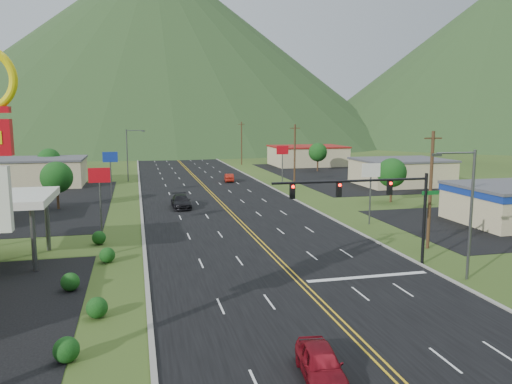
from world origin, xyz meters
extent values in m
plane|color=#283D16|center=(0.00, 0.00, 0.00)|extent=(500.00, 500.00, 0.00)
cube|color=black|center=(0.00, 0.00, 0.00)|extent=(20.00, 460.00, 0.04)
cylinder|color=black|center=(10.50, 14.00, 3.50)|extent=(0.24, 0.24, 7.00)
cylinder|color=black|center=(4.50, 14.00, 6.60)|extent=(12.00, 0.18, 0.18)
cube|color=#0C591E|center=(10.90, 14.00, 5.50)|extent=(1.40, 0.06, 0.30)
cube|color=black|center=(7.50, 14.00, 6.00)|extent=(0.35, 0.28, 1.05)
sphere|color=#FF0C05|center=(7.50, 13.82, 6.35)|extent=(0.22, 0.22, 0.22)
cube|color=black|center=(3.50, 14.00, 6.00)|extent=(0.35, 0.28, 1.05)
sphere|color=#FF0C05|center=(3.50, 13.82, 6.35)|extent=(0.22, 0.22, 0.22)
cube|color=black|center=(0.00, 14.00, 6.00)|extent=(0.35, 0.28, 1.05)
sphere|color=#FF0C05|center=(0.00, 13.82, 6.35)|extent=(0.22, 0.22, 0.22)
cylinder|color=#59595E|center=(11.50, 10.00, 4.50)|extent=(0.20, 0.20, 9.00)
cylinder|color=#59595E|center=(10.06, 10.00, 8.80)|extent=(2.88, 0.12, 0.12)
cube|color=#59595E|center=(8.62, 10.00, 8.70)|extent=(0.60, 0.25, 0.18)
cylinder|color=#59595E|center=(-12.00, 70.00, 4.50)|extent=(0.20, 0.20, 9.00)
cylinder|color=#59595E|center=(-10.56, 70.00, 8.80)|extent=(2.88, 0.12, 0.12)
cube|color=#59595E|center=(-9.12, 70.00, 8.70)|extent=(0.60, 0.25, 0.18)
cylinder|color=#59595E|center=(-18.00, 19.00, 2.50)|extent=(0.36, 0.36, 5.00)
cylinder|color=#59595E|center=(-18.00, 25.00, 2.50)|extent=(0.36, 0.36, 5.00)
cube|color=beige|center=(-28.00, 68.00, 2.10)|extent=(18.00, 11.00, 4.20)
cube|color=#4C4C51|center=(-28.00, 68.00, 4.35)|extent=(18.40, 11.40, 0.30)
cube|color=beige|center=(32.00, 55.00, 2.00)|extent=(14.00, 11.00, 4.00)
cube|color=#4C4C51|center=(32.00, 55.00, 4.15)|extent=(14.40, 11.40, 0.30)
cube|color=beige|center=(28.00, 90.00, 2.10)|extent=(16.00, 12.00, 4.20)
cube|color=maroon|center=(28.00, 90.00, 4.35)|extent=(16.40, 12.40, 0.30)
cylinder|color=#59595E|center=(-14.00, 30.00, 2.50)|extent=(0.16, 0.16, 5.00)
cube|color=#BA0A15|center=(-14.00, 30.00, 5.70)|extent=(2.00, 0.18, 1.40)
cylinder|color=#59595E|center=(-14.00, 52.00, 2.50)|extent=(0.16, 0.16, 5.00)
cube|color=navy|center=(-14.00, 52.00, 5.70)|extent=(2.00, 0.18, 1.40)
cylinder|color=#59595E|center=(13.00, 28.00, 2.50)|extent=(0.16, 0.16, 5.00)
cube|color=white|center=(13.00, 28.00, 5.70)|extent=(2.00, 0.18, 1.40)
cylinder|color=#59595E|center=(13.00, 60.00, 2.50)|extent=(0.16, 0.16, 5.00)
cube|color=#BA0A15|center=(13.00, 60.00, 5.70)|extent=(2.00, 0.18, 1.40)
cylinder|color=#382314|center=(-20.00, 45.00, 1.50)|extent=(0.30, 0.30, 3.00)
sphere|color=#113D12|center=(-20.00, 45.00, 3.90)|extent=(3.84, 3.84, 3.84)
cylinder|color=#382314|center=(-25.00, 72.00, 1.50)|extent=(0.30, 0.30, 3.00)
sphere|color=#113D12|center=(-25.00, 72.00, 3.90)|extent=(3.84, 3.84, 3.84)
cylinder|color=#382314|center=(22.00, 40.00, 1.50)|extent=(0.30, 0.30, 3.00)
sphere|color=#113D12|center=(22.00, 40.00, 3.90)|extent=(3.84, 3.84, 3.84)
cylinder|color=#382314|center=(26.00, 78.00, 1.50)|extent=(0.30, 0.30, 3.00)
sphere|color=#113D12|center=(26.00, 78.00, 3.90)|extent=(3.84, 3.84, 3.84)
cylinder|color=#382314|center=(13.50, 18.00, 5.00)|extent=(0.28, 0.28, 10.00)
cube|color=#382314|center=(13.50, 18.00, 9.40)|extent=(1.60, 0.12, 0.12)
cylinder|color=#382314|center=(13.50, 55.00, 5.00)|extent=(0.28, 0.28, 10.00)
cube|color=#382314|center=(13.50, 55.00, 9.40)|extent=(1.60, 0.12, 0.12)
cylinder|color=#382314|center=(13.50, 95.00, 5.00)|extent=(0.28, 0.28, 10.00)
cube|color=#382314|center=(13.50, 95.00, 9.40)|extent=(1.60, 0.12, 0.12)
cylinder|color=#382314|center=(13.50, 135.00, 5.00)|extent=(0.28, 0.28, 10.00)
cube|color=#382314|center=(13.50, 135.00, 9.40)|extent=(1.60, 0.12, 0.12)
cone|color=#233A1A|center=(0.00, 220.00, 42.50)|extent=(220.00, 220.00, 85.00)
cone|color=#233A1A|center=(147.84, 176.19, 35.00)|extent=(180.00, 180.00, 70.00)
imported|color=maroon|center=(-3.21, -0.22, 0.72)|extent=(2.19, 4.38, 1.43)
imported|color=black|center=(-5.34, 41.99, 0.79)|extent=(2.27, 5.47, 1.58)
imported|color=maroon|center=(4.99, 65.38, 0.69)|extent=(1.91, 4.31, 1.38)
camera|label=1|loc=(-10.59, -18.96, 11.19)|focal=35.00mm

